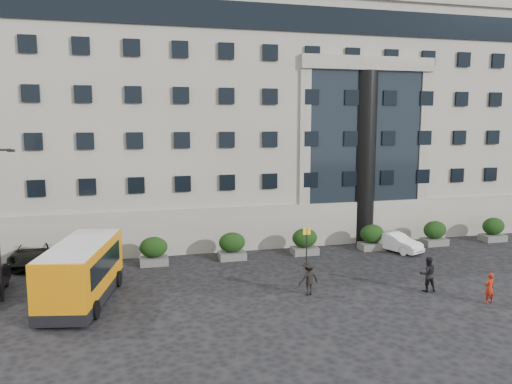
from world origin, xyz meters
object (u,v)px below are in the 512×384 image
minibus (82,270)px  pedestrian_b (428,274)px  parked_car_d (35,252)px  hedge_e (435,233)px  hedge_b (232,246)px  pedestrian_c (309,278)px  hedge_c (305,241)px  hedge_d (372,237)px  hedge_a (154,251)px  white_taxi (395,242)px  pedestrian_a (489,288)px  bus_stop_sign (307,240)px  hedge_f (493,229)px

minibus → pedestrian_b: bearing=2.4°
parked_car_d → pedestrian_b: (21.76, -11.23, 0.17)m
hedge_e → hedge_b: bearing=180.0°
hedge_b → pedestrian_c: 8.29m
hedge_e → pedestrian_b: pedestrian_b is taller
hedge_b → hedge_c: (5.20, 0.00, 0.00)m
hedge_d → minibus: bearing=-163.1°
hedge_c → pedestrian_b: bearing=-66.8°
hedge_b → minibus: 10.92m
hedge_e → pedestrian_b: (-6.54, -8.98, 0.04)m
pedestrian_c → hedge_b: bearing=-85.9°
hedge_a → parked_car_d: size_ratio=0.32×
white_taxi → pedestrian_a: bearing=-119.0°
bus_stop_sign → pedestrian_a: bearing=-52.2°
hedge_a → hedge_b: bearing=0.0°
minibus → pedestrian_c: (11.66, -1.96, -0.78)m
minibus → white_taxi: 21.58m
parked_car_d → hedge_e: bearing=-4.5°
hedge_a → white_taxi: (17.01, -0.82, -0.27)m
pedestrian_a → hedge_f: bearing=-137.6°
hedge_d → pedestrian_c: 11.15m
minibus → white_taxi: size_ratio=1.93×
hedge_f → pedestrian_c: pedestrian_c is taller
hedge_a → hedge_b: same height
bus_stop_sign → white_taxi: 7.84m
hedge_f → minibus: 30.53m
bus_stop_sign → parked_car_d: bus_stop_sign is taller
pedestrian_a → pedestrian_c: pedestrian_c is taller
hedge_a → minibus: (-3.93, -5.94, 0.77)m
pedestrian_b → hedge_f: bearing=-132.5°
hedge_c → hedge_e: size_ratio=1.00×
minibus → hedge_d: bearing=28.8°
parked_car_d → pedestrian_b: 24.48m
hedge_e → pedestrian_c: bearing=-148.9°
hedge_a → pedestrian_a: size_ratio=1.13×
bus_stop_sign → pedestrian_b: bearing=-52.4°
hedge_f → pedestrian_a: size_ratio=1.13×
hedge_a → bus_stop_sign: bus_stop_sign is taller
minibus → pedestrian_b: 18.46m
bus_stop_sign → white_taxi: bus_stop_sign is taller
hedge_f → pedestrian_b: size_ratio=0.95×
hedge_d → white_taxi: size_ratio=0.46×
hedge_f → hedge_a: bearing=180.0°
hedge_c → pedestrian_a: size_ratio=1.13×
white_taxi → hedge_e: bearing=-12.5°
hedge_b → minibus: minibus is taller
hedge_c → hedge_d: 5.20m
hedge_b → pedestrian_a: bearing=-46.1°
hedge_c → hedge_d: same height
hedge_a → pedestrian_c: size_ratio=1.00×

